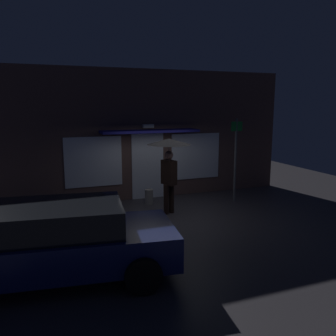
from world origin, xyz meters
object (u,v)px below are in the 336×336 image
Objects in this scene: person_with_umbrella at (169,154)px; sidewalk_bollard at (149,197)px; street_sign_post at (235,156)px; parked_car at (53,241)px.

person_with_umbrella reaches higher than sidewalk_bollard.
person_with_umbrella is 4.54× the size of sidewalk_bollard.
parked_car is at bearing -150.02° from street_sign_post.
street_sign_post is 5.62× the size of sidewalk_bollard.
street_sign_post is (5.79, 3.34, 0.81)m from parked_car.
street_sign_post reaches higher than parked_car.
parked_car is 6.73m from street_sign_post.
person_with_umbrella is at bearing 48.60° from parked_car.
person_with_umbrella reaches higher than parked_car.
sidewalk_bollard is (-0.26, 1.12, -1.50)m from person_with_umbrella.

